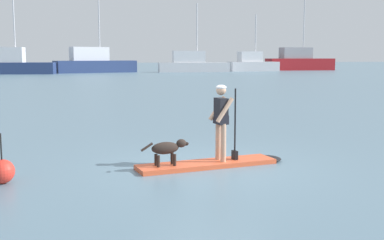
# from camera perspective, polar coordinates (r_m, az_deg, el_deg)

# --- Properties ---
(ground_plane) EXTENTS (400.00, 400.00, 0.00)m
(ground_plane) POSITION_cam_1_polar(r_m,az_deg,el_deg) (10.58, 1.77, -5.50)
(ground_plane) COLOR slate
(paddleboard) EXTENTS (3.43, 0.88, 0.10)m
(paddleboard) POSITION_cam_1_polar(r_m,az_deg,el_deg) (10.66, 2.89, -5.13)
(paddleboard) COLOR #E55933
(paddleboard) RESTS_ON ground_plane
(person_paddler) EXTENTS (0.62, 0.49, 1.68)m
(person_paddler) POSITION_cam_1_polar(r_m,az_deg,el_deg) (10.54, 3.52, 0.36)
(person_paddler) COLOR tan
(person_paddler) RESTS_ON paddleboard
(dog) EXTENTS (1.07, 0.26, 0.54)m
(dog) POSITION_cam_1_polar(r_m,az_deg,el_deg) (10.15, -2.92, -3.39)
(dog) COLOR #2D231E
(dog) RESTS_ON paddleboard
(moored_boat_outer) EXTENTS (12.37, 5.57, 12.29)m
(moored_boat_outer) POSITION_cam_1_polar(r_m,az_deg,el_deg) (73.46, -20.80, 6.22)
(moored_boat_outer) COLOR navy
(moored_boat_outer) RESTS_ON ground_plane
(moored_boat_far_port) EXTENTS (13.07, 5.80, 12.18)m
(moored_boat_far_port) POSITION_cam_1_polar(r_m,az_deg,el_deg) (76.71, -11.50, 6.63)
(moored_boat_far_port) COLOR navy
(moored_boat_far_port) RESTS_ON ground_plane
(moored_boat_center) EXTENTS (11.57, 4.65, 10.84)m
(moored_boat_center) POSITION_cam_1_polar(r_m,az_deg,el_deg) (77.77, 0.04, 6.63)
(moored_boat_center) COLOR silver
(moored_boat_center) RESTS_ON ground_plane
(moored_boat_far_starboard) EXTENTS (8.64, 4.43, 9.58)m
(moored_boat_far_starboard) POSITION_cam_1_polar(r_m,az_deg,el_deg) (83.27, 7.13, 6.62)
(moored_boat_far_starboard) COLOR silver
(moored_boat_far_starboard) RESTS_ON ground_plane
(moored_boat_port) EXTENTS (12.76, 4.47, 12.82)m
(moored_boat_port) POSITION_cam_1_polar(r_m,az_deg,el_deg) (91.47, 12.53, 6.77)
(moored_boat_port) COLOR maroon
(moored_boat_port) RESTS_ON ground_plane
(marker_buoy) EXTENTS (0.46, 0.46, 0.96)m
(marker_buoy) POSITION_cam_1_polar(r_m,az_deg,el_deg) (9.81, -21.53, -5.67)
(marker_buoy) COLOR red
(marker_buoy) RESTS_ON ground_plane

